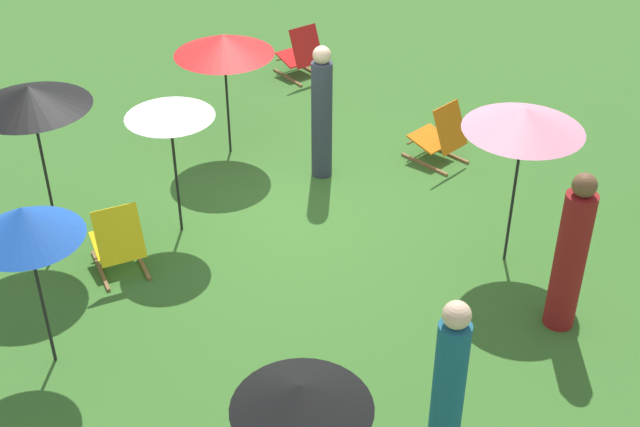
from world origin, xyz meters
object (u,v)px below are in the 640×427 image
deckchair_1 (440,136)px  deckchair_4 (301,54)px  umbrella_2 (24,223)px  umbrella_0 (524,120)px  person_2 (448,389)px  deckchair_10 (118,242)px  umbrella_1 (224,45)px  person_1 (571,256)px  person_0 (322,114)px  umbrella_4 (30,97)px  umbrella_3 (302,398)px  umbrella_5 (169,108)px

deckchair_1 → deckchair_4: bearing=-99.8°
umbrella_2 → umbrella_0: bearing=164.9°
person_2 → deckchair_10: bearing=54.5°
deckchair_1 → umbrella_1: umbrella_1 is taller
umbrella_1 → person_1: bearing=101.2°
person_0 → deckchair_4: bearing=-33.6°
umbrella_0 → umbrella_4: 4.99m
umbrella_2 → umbrella_3: size_ratio=1.01×
umbrella_2 → person_2: umbrella_2 is taller
deckchair_1 → person_2: 5.01m
person_2 → deckchair_4: bearing=13.7°
umbrella_2 → person_0: (-4.04, -1.39, -0.73)m
deckchair_1 → person_2: person_2 is taller
umbrella_1 → umbrella_5: 1.89m
deckchair_4 → umbrella_2: umbrella_2 is taller
umbrella_1 → umbrella_3: umbrella_3 is taller
umbrella_0 → umbrella_5: (2.67, -2.54, -0.16)m
umbrella_4 → person_1: (-3.63, 4.13, -1.01)m
deckchair_4 → umbrella_0: size_ratio=0.45×
umbrella_3 → deckchair_4: bearing=-123.4°
umbrella_1 → umbrella_2: umbrella_2 is taller
umbrella_0 → umbrella_3: umbrella_0 is taller
umbrella_3 → umbrella_2: bearing=-75.3°
umbrella_1 → person_0: bearing=119.9°
umbrella_0 → umbrella_5: 3.69m
person_1 → deckchair_1: bearing=-136.3°
deckchair_4 → person_2: bearing=63.4°
umbrella_4 → person_1: umbrella_4 is taller
deckchair_10 → umbrella_3: bearing=95.4°
umbrella_0 → umbrella_5: bearing=-43.5°
umbrella_5 → person_1: size_ratio=0.98×
deckchair_10 → person_0: 3.01m
deckchair_10 → person_1: size_ratio=0.48×
deckchair_1 → deckchair_10: same height
person_2 → deckchair_1: bearing=-2.2°
umbrella_3 → person_0: person_0 is taller
umbrella_5 → deckchair_1: bearing=172.0°
umbrella_5 → umbrella_2: bearing=32.7°
umbrella_2 → umbrella_4: 1.95m
umbrella_2 → umbrella_5: bearing=-147.3°
umbrella_4 → person_1: size_ratio=1.13×
deckchair_4 → umbrella_0: umbrella_0 is taller
person_1 → umbrella_5: bearing=-83.2°
deckchair_4 → umbrella_4: bearing=23.3°
deckchair_4 → person_2: 7.73m
person_2 → umbrella_4: bearing=56.1°
person_2 → person_0: bearing=16.0°
umbrella_0 → umbrella_2: (4.66, -1.26, -0.15)m
umbrella_2 → person_1: 4.99m
umbrella_2 → person_1: (-4.35, 2.34, -0.75)m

